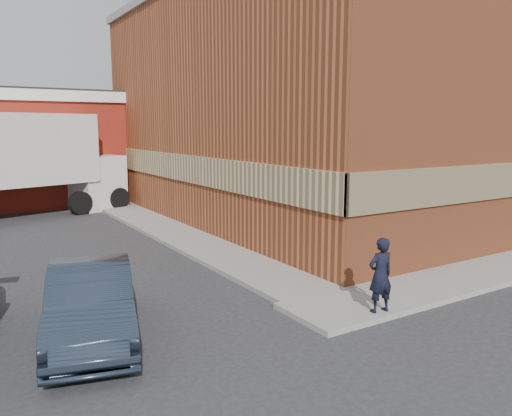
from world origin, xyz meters
TOP-DOWN VIEW (x-y plane):
  - ground at (0.00, 0.00)m, footprint 90.00×90.00m
  - brick_building at (8.50, 9.00)m, footprint 14.25×18.25m
  - sidewalk_west at (0.60, 9.00)m, footprint 1.80×18.00m
  - man at (1.05, -1.55)m, footprint 0.60×0.44m
  - sedan at (-4.15, 0.50)m, footprint 2.41×4.36m
  - box_truck at (-3.17, 14.84)m, footprint 9.29×5.02m

SIDE VIEW (x-z plane):
  - ground at x=0.00m, z-range 0.00..0.00m
  - sidewalk_west at x=0.60m, z-range 0.00..0.12m
  - sedan at x=-4.15m, z-range 0.00..1.36m
  - man at x=1.05m, z-range 0.12..1.66m
  - box_truck at x=-3.17m, z-range 0.34..4.73m
  - brick_building at x=8.50m, z-range 0.00..9.36m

